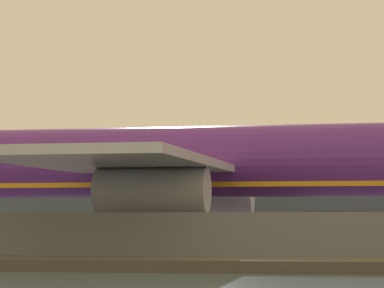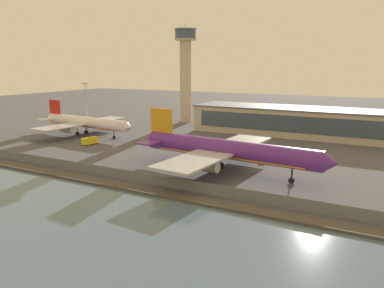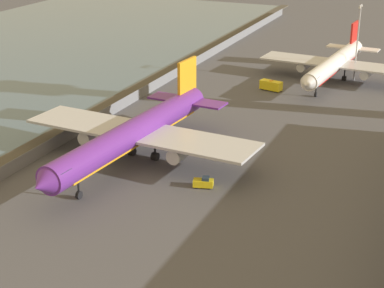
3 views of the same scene
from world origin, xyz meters
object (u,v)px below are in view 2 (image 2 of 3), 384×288
cargo_jet_purple (225,150)px  control_tower (186,67)px  ops_van (90,141)px  apron_light_mast_apron_west (86,105)px  baggage_tug (263,158)px  passenger_jet_white_red (85,122)px

cargo_jet_purple → control_tower: (-48.11, 67.00, 18.93)m
ops_van → apron_light_mast_apron_west: size_ratio=0.29×
cargo_jet_purple → baggage_tug: 16.17m
passenger_jet_white_red → ops_van: size_ratio=7.96×
passenger_jet_white_red → apron_light_mast_apron_west: apron_light_mast_apron_west is taller
ops_van → cargo_jet_purple: bearing=-10.0°
ops_van → passenger_jet_white_red: bearing=138.5°
passenger_jet_white_red → baggage_tug: bearing=-5.2°
baggage_tug → ops_van: bearing=-174.2°
passenger_jet_white_red → control_tower: control_tower is taller
apron_light_mast_apron_west → control_tower: bearing=64.7°
control_tower → cargo_jet_purple: bearing=-54.3°
baggage_tug → control_tower: (-52.99, 52.30, 23.56)m
ops_van → control_tower: control_tower is taller
baggage_tug → apron_light_mast_apron_west: 74.10m
ops_van → apron_light_mast_apron_west: apron_light_mast_apron_west is taller
passenger_jet_white_red → apron_light_mast_apron_west: (-3.06, 4.41, 6.03)m
passenger_jet_white_red → control_tower: 52.74m
passenger_jet_white_red → cargo_jet_purple: bearing=-18.0°
control_tower → apron_light_mast_apron_west: size_ratio=2.29×
passenger_jet_white_red → ops_van: bearing=-41.5°
passenger_jet_white_red → baggage_tug: passenger_jet_white_red is taller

